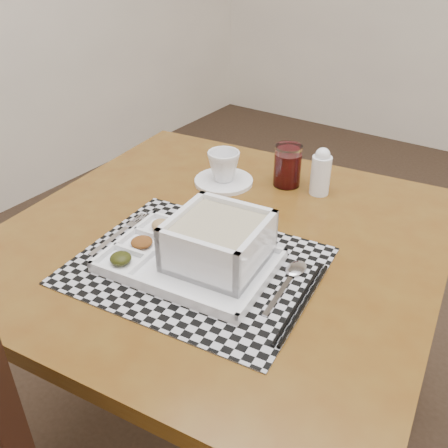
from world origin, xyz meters
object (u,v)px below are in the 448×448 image
Objects in this scene: creamer_bottle at (321,172)px; serving_tray at (209,248)px; juice_glass at (287,167)px; cup at (224,166)px; dining_table at (221,260)px.

serving_tray is at bearing -96.62° from creamer_bottle.
creamer_bottle is (0.09, 0.00, 0.01)m from juice_glass.
cup is at bearing 120.05° from serving_tray.
serving_tray is 0.39m from juice_glass.
juice_glass is 0.09m from creamer_bottle.
serving_tray is 4.18× the size of cup.
creamer_bottle reaches higher than dining_table.
dining_table is 0.16m from serving_tray.
dining_table is 12.22× the size of cup.
dining_table is 0.27m from cup.
juice_glass is at bearing 40.79° from cup.
juice_glass reaches higher than cup.
serving_tray is 2.86× the size of creamer_bottle.
serving_tray and juice_glass have the same top height.
cup is at bearing 122.86° from dining_table.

